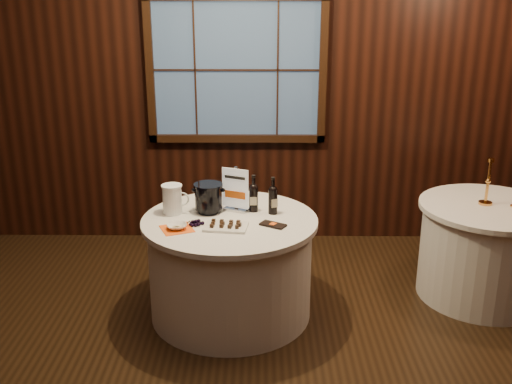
{
  "coord_description": "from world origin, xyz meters",
  "views": [
    {
      "loc": [
        0.23,
        -3.04,
        2.35
      ],
      "look_at": [
        0.19,
        0.9,
        1.01
      ],
      "focal_mm": 42.0,
      "sensor_mm": 36.0,
      "label": 1
    }
  ],
  "objects_px": {
    "chocolate_box": "(273,225)",
    "brass_candlestick": "(487,188)",
    "chocolate_plate": "(226,226)",
    "side_table": "(485,251)",
    "grape_bunch": "(196,224)",
    "ice_bucket": "(208,197)",
    "glass_pitcher": "(172,199)",
    "port_bottle_left": "(254,196)",
    "port_bottle_right": "(273,198)",
    "sign_stand": "(236,196)",
    "cracker_bowl": "(177,226)",
    "main_table": "(230,266)"
  },
  "relations": [
    {
      "from": "chocolate_box",
      "to": "brass_candlestick",
      "type": "xyz_separation_m",
      "value": [
        1.65,
        0.46,
        0.13
      ]
    },
    {
      "from": "chocolate_plate",
      "to": "brass_candlestick",
      "type": "distance_m",
      "value": 2.05
    },
    {
      "from": "side_table",
      "to": "grape_bunch",
      "type": "bearing_deg",
      "value": -168.6
    },
    {
      "from": "ice_bucket",
      "to": "glass_pitcher",
      "type": "relative_size",
      "value": 1.0
    },
    {
      "from": "grape_bunch",
      "to": "brass_candlestick",
      "type": "bearing_deg",
      "value": 12.21
    },
    {
      "from": "chocolate_plate",
      "to": "port_bottle_left",
      "type": "bearing_deg",
      "value": 60.6
    },
    {
      "from": "side_table",
      "to": "port_bottle_right",
      "type": "bearing_deg",
      "value": -173.48
    },
    {
      "from": "grape_bunch",
      "to": "port_bottle_right",
      "type": "bearing_deg",
      "value": 25.33
    },
    {
      "from": "side_table",
      "to": "port_bottle_left",
      "type": "bearing_deg",
      "value": -175.48
    },
    {
      "from": "port_bottle_right",
      "to": "brass_candlestick",
      "type": "distance_m",
      "value": 1.66
    },
    {
      "from": "sign_stand",
      "to": "port_bottle_left",
      "type": "bearing_deg",
      "value": 19.41
    },
    {
      "from": "port_bottle_right",
      "to": "chocolate_box",
      "type": "relative_size",
      "value": 1.57
    },
    {
      "from": "ice_bucket",
      "to": "chocolate_box",
      "type": "xyz_separation_m",
      "value": [
        0.47,
        -0.27,
        -0.11
      ]
    },
    {
      "from": "chocolate_box",
      "to": "ice_bucket",
      "type": "bearing_deg",
      "value": -178.44
    },
    {
      "from": "port_bottle_left",
      "to": "cracker_bowl",
      "type": "relative_size",
      "value": 2.04
    },
    {
      "from": "main_table",
      "to": "side_table",
      "type": "bearing_deg",
      "value": 8.53
    },
    {
      "from": "port_bottle_right",
      "to": "ice_bucket",
      "type": "bearing_deg",
      "value": 154.39
    },
    {
      "from": "brass_candlestick",
      "to": "glass_pitcher",
      "type": "bearing_deg",
      "value": -174.75
    },
    {
      "from": "side_table",
      "to": "glass_pitcher",
      "type": "relative_size",
      "value": 4.91
    },
    {
      "from": "sign_stand",
      "to": "ice_bucket",
      "type": "xyz_separation_m",
      "value": [
        -0.2,
        -0.03,
        -0.0
      ]
    },
    {
      "from": "side_table",
      "to": "sign_stand",
      "type": "xyz_separation_m",
      "value": [
        -1.96,
        -0.14,
        0.5
      ]
    },
    {
      "from": "main_table",
      "to": "chocolate_box",
      "type": "height_order",
      "value": "chocolate_box"
    },
    {
      "from": "side_table",
      "to": "main_table",
      "type": "bearing_deg",
      "value": -171.47
    },
    {
      "from": "sign_stand",
      "to": "chocolate_plate",
      "type": "bearing_deg",
      "value": -76.44
    },
    {
      "from": "grape_bunch",
      "to": "brass_candlestick",
      "type": "distance_m",
      "value": 2.24
    },
    {
      "from": "ice_bucket",
      "to": "glass_pitcher",
      "type": "bearing_deg",
      "value": -174.3
    },
    {
      "from": "ice_bucket",
      "to": "grape_bunch",
      "type": "relative_size",
      "value": 1.26
    },
    {
      "from": "ice_bucket",
      "to": "brass_candlestick",
      "type": "xyz_separation_m",
      "value": [
        2.12,
        0.19,
        0.02
      ]
    },
    {
      "from": "sign_stand",
      "to": "chocolate_box",
      "type": "xyz_separation_m",
      "value": [
        0.27,
        -0.3,
        -0.11
      ]
    },
    {
      "from": "grape_bunch",
      "to": "glass_pitcher",
      "type": "distance_m",
      "value": 0.34
    },
    {
      "from": "main_table",
      "to": "sign_stand",
      "type": "height_order",
      "value": "sign_stand"
    },
    {
      "from": "port_bottle_left",
      "to": "chocolate_plate",
      "type": "relative_size",
      "value": 0.88
    },
    {
      "from": "main_table",
      "to": "sign_stand",
      "type": "distance_m",
      "value": 0.53
    },
    {
      "from": "cracker_bowl",
      "to": "ice_bucket",
      "type": "bearing_deg",
      "value": 59.79
    },
    {
      "from": "sign_stand",
      "to": "cracker_bowl",
      "type": "xyz_separation_m",
      "value": [
        -0.4,
        -0.37,
        -0.1
      ]
    },
    {
      "from": "sign_stand",
      "to": "side_table",
      "type": "bearing_deg",
      "value": 27.21
    },
    {
      "from": "port_bottle_left",
      "to": "port_bottle_right",
      "type": "distance_m",
      "value": 0.15
    },
    {
      "from": "brass_candlestick",
      "to": "port_bottle_right",
      "type": "bearing_deg",
      "value": -172.48
    },
    {
      "from": "sign_stand",
      "to": "port_bottle_left",
      "type": "height_order",
      "value": "sign_stand"
    },
    {
      "from": "port_bottle_right",
      "to": "chocolate_box",
      "type": "bearing_deg",
      "value": -113.26
    },
    {
      "from": "chocolate_plate",
      "to": "glass_pitcher",
      "type": "height_order",
      "value": "glass_pitcher"
    },
    {
      "from": "port_bottle_right",
      "to": "ice_bucket",
      "type": "xyz_separation_m",
      "value": [
        -0.48,
        0.02,
        -0.01
      ]
    },
    {
      "from": "side_table",
      "to": "ice_bucket",
      "type": "relative_size",
      "value": 4.9
    },
    {
      "from": "port_bottle_right",
      "to": "chocolate_plate",
      "type": "height_order",
      "value": "port_bottle_right"
    },
    {
      "from": "port_bottle_left",
      "to": "grape_bunch",
      "type": "height_order",
      "value": "port_bottle_left"
    },
    {
      "from": "grape_bunch",
      "to": "port_bottle_left",
      "type": "bearing_deg",
      "value": 37.39
    },
    {
      "from": "sign_stand",
      "to": "port_bottle_left",
      "type": "distance_m",
      "value": 0.13
    },
    {
      "from": "grape_bunch",
      "to": "brass_candlestick",
      "type": "height_order",
      "value": "brass_candlestick"
    },
    {
      "from": "port_bottle_left",
      "to": "chocolate_plate",
      "type": "xyz_separation_m",
      "value": [
        -0.19,
        -0.34,
        -0.1
      ]
    },
    {
      "from": "grape_bunch",
      "to": "chocolate_plate",
      "type": "bearing_deg",
      "value": -8.6
    }
  ]
}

